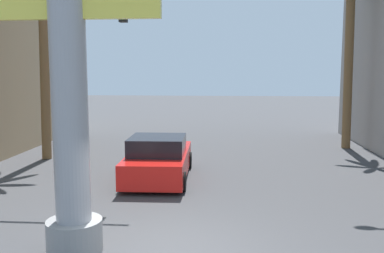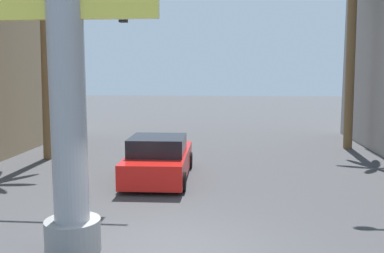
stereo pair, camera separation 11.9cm
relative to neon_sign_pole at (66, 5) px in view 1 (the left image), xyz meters
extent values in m
plane|color=#424244|center=(2.09, 10.30, -5.11)|extent=(94.03, 94.03, 0.00)
cylinder|color=#9E9EA3|center=(-0.01, 0.00, -0.99)|extent=(0.73, 0.73, 8.24)
cylinder|color=gray|center=(-0.01, 0.00, -4.76)|extent=(1.17, 1.17, 0.70)
cube|color=#F2E04C|center=(0.19, 0.00, 0.00)|extent=(3.39, 0.23, 0.56)
cube|color=black|center=(-0.01, 4.82, 0.54)|extent=(0.24, 0.24, 0.70)
sphere|color=red|center=(-0.01, 4.69, 0.76)|extent=(0.14, 0.14, 0.14)
sphere|color=yellow|center=(-0.01, 4.69, 0.54)|extent=(0.14, 0.14, 0.14)
sphere|color=green|center=(-0.01, 4.69, 0.32)|extent=(0.14, 0.14, 0.14)
cylinder|color=black|center=(-0.19, 7.99, -4.79)|extent=(0.24, 0.65, 0.64)
cylinder|color=black|center=(1.74, 8.03, -4.79)|extent=(0.24, 0.65, 0.64)
cylinder|color=black|center=(-0.11, 4.68, -4.79)|extent=(0.24, 0.65, 0.64)
cylinder|color=black|center=(1.82, 4.73, -4.79)|extent=(0.24, 0.65, 0.64)
cube|color=red|center=(0.82, 6.36, -4.55)|extent=(2.14, 4.77, 0.80)
cube|color=black|center=(0.82, 6.00, -3.85)|extent=(1.91, 2.03, 0.60)
cylinder|color=brown|center=(-4.59, 9.54, -0.78)|extent=(0.40, 0.78, 8.66)
cylinder|color=brown|center=(9.13, 13.06, -0.94)|extent=(0.53, 0.43, 8.34)
camera|label=1|loc=(3.13, -8.45, -1.29)|focal=40.00mm
camera|label=2|loc=(3.25, -8.44, -1.29)|focal=40.00mm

